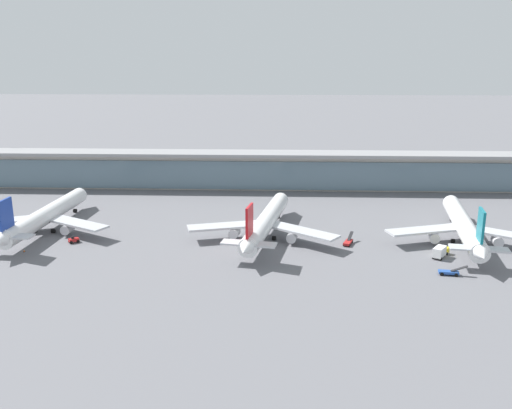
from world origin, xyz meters
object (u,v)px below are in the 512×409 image
service_truck_mid_apron_blue (450,272)px  safety_cone_charlie (24,251)px  airliner_right_stand (464,226)px  service_truck_by_tail_red (348,242)px  service_truck_under_wing_red (74,240)px  service_truck_near_nose_yellow (440,251)px  airliner_centre_stand (266,222)px  airliner_left_stand (45,216)px

service_truck_mid_apron_blue → safety_cone_charlie: bearing=173.8°
airliner_right_stand → service_truck_by_tail_red: 33.77m
service_truck_under_wing_red → service_truck_mid_apron_blue: size_ratio=0.48×
airliner_right_stand → service_truck_by_tail_red: size_ratio=8.53×
service_truck_near_nose_yellow → service_truck_by_tail_red: service_truck_near_nose_yellow is taller
service_truck_under_wing_red → service_truck_by_tail_red: (79.01, 1.69, -0.07)m
service_truck_under_wing_red → service_truck_mid_apron_blue: 103.09m
service_truck_mid_apron_blue → safety_cone_charlie: 112.78m
airliner_right_stand → safety_cone_charlie: airliner_right_stand is taller
airliner_centre_stand → service_truck_under_wing_red: airliner_centre_stand is taller
airliner_centre_stand → service_truck_near_nose_yellow: size_ratio=7.95×
service_truck_near_nose_yellow → service_truck_mid_apron_blue: size_ratio=1.06×
service_truck_near_nose_yellow → service_truck_by_tail_red: 25.16m
service_truck_by_tail_red → airliner_centre_stand: bearing=168.7°
airliner_left_stand → airliner_centre_stand: (67.45, -3.86, 0.00)m
airliner_left_stand → airliner_centre_stand: 67.56m
airliner_centre_stand → service_truck_under_wing_red: size_ratio=17.62×
airliner_right_stand → service_truck_mid_apron_blue: (-11.23, -25.06, -4.09)m
airliner_left_stand → service_truck_by_tail_red: (91.24, -8.62, -4.09)m
airliner_centre_stand → service_truck_under_wing_red: (-55.22, -6.46, -4.02)m
airliner_right_stand → service_truck_near_nose_yellow: airliner_right_stand is taller
airliner_left_stand → service_truck_mid_apron_blue: size_ratio=8.44×
airliner_right_stand → service_truck_mid_apron_blue: bearing=-114.1°
service_truck_near_nose_yellow → service_truck_by_tail_red: bearing=158.2°
airliner_left_stand → safety_cone_charlie: bearing=-86.1°
service_truck_mid_apron_blue → airliner_right_stand: bearing=65.9°
airliner_centre_stand → service_truck_under_wing_red: bearing=-173.3°
airliner_left_stand → service_truck_mid_apron_blue: bearing=-15.0°
service_truck_mid_apron_blue → service_truck_by_tail_red: 31.01m
service_truck_by_tail_red → safety_cone_charlie: bearing=-173.9°
service_truck_under_wing_red → service_truck_by_tail_red: size_ratio=0.48×
airliner_right_stand → safety_cone_charlie: bearing=-174.0°
safety_cone_charlie → service_truck_under_wing_red: bearing=35.8°
service_truck_under_wing_red → safety_cone_charlie: 13.56m
airliner_left_stand → safety_cone_charlie: (1.23, -18.24, -4.58)m
airliner_centre_stand → service_truck_mid_apron_blue: airliner_centre_stand is taller
airliner_centre_stand → safety_cone_charlie: (-66.22, -14.38, -4.58)m
safety_cone_charlie → airliner_centre_stand: bearing=12.3°
airliner_left_stand → safety_cone_charlie: size_ratio=83.45×
airliner_left_stand → airliner_right_stand: same height
service_truck_mid_apron_blue → safety_cone_charlie: size_ratio=9.89×
airliner_left_stand → airliner_centre_stand: same height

